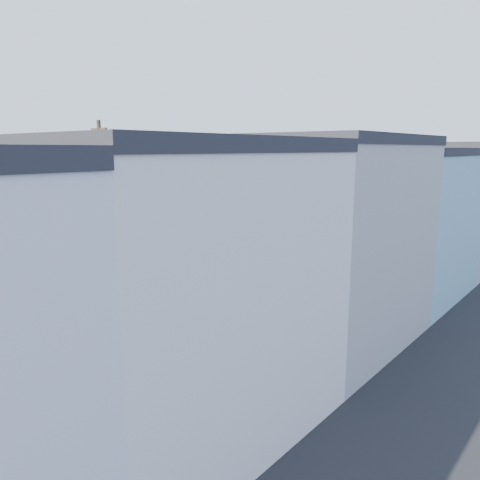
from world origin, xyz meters
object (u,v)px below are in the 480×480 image
object	(u,v)px
utility_pole_near	(103,199)
utility_pole_far	(310,179)
parked_left_c	(114,269)
tree_far_r	(442,202)
parked_right_b	(155,327)
tree_d	(260,187)
tree_c	(142,202)
lead_sedan	(281,263)
tree_b	(18,202)
parked_right_d	(413,231)
fedex_truck	(165,274)
parked_left_d	(226,243)
parked_right_a	(67,359)
parked_right_c	(356,253)
tree_e	(323,179)

from	to	relation	value
utility_pole_near	utility_pole_far	bearing A→B (deg)	90.00
parked_left_c	utility_pole_far	bearing A→B (deg)	98.58
tree_far_r	parked_right_b	distance (m)	33.22
tree_d	tree_far_r	distance (m)	17.07
tree_c	lead_sedan	distance (m)	10.72
utility_pole_near	lead_sedan	xyz separation A→B (m)	(8.96, 7.62, -4.40)
tree_far_r	utility_pole_far	bearing A→B (deg)	-172.41
tree_b	parked_right_d	size ratio (longest dim) A/B	1.69
fedex_truck	parked_left_d	size ratio (longest dim) A/B	1.28
tree_b	utility_pole_far	bearing A→B (deg)	90.00
tree_far_r	parked_right_d	distance (m)	3.69
utility_pole_far	tree_c	bearing A→B (deg)	-90.00
parked_right_b	parked_right_d	size ratio (longest dim) A/B	1.02
tree_c	utility_pole_far	world-z (taller)	utility_pole_far
tree_far_r	utility_pole_near	bearing A→B (deg)	-115.42
parked_left_c	parked_right_b	distance (m)	10.93
tree_c	parked_right_a	xyz separation A→B (m)	(11.20, -12.65, -3.93)
tree_b	parked_left_d	distance (m)	16.91
parked_right_a	parked_right_b	size ratio (longest dim) A/B	1.00
lead_sedan	parked_right_d	xyz separation A→B (m)	(2.24, 18.81, -0.06)
tree_c	tree_far_r	size ratio (longest dim) A/B	1.40
parked_left_d	parked_right_d	distance (m)	18.61
tree_d	parked_left_d	world-z (taller)	tree_d
tree_d	parked_right_b	distance (m)	25.28
fedex_truck	parked_right_a	size ratio (longest dim) A/B	1.32
tree_d	utility_pole_near	bearing A→B (deg)	-89.99
tree_c	utility_pole_far	distance (m)	22.82
tree_far_r	lead_sedan	bearing A→B (deg)	-101.89
parked_left_c	parked_left_d	distance (m)	11.04
parked_right_b	parked_right_c	xyz separation A→B (m)	(0.00, 19.64, -0.07)
tree_d	utility_pole_near	distance (m)	17.00
utility_pole_near	fedex_truck	distance (m)	8.45
tree_b	tree_e	bearing A→B (deg)	90.00
parked_left_d	tree_far_r	bearing A→B (deg)	56.74
lead_sedan	fedex_truck	bearing A→B (deg)	-107.28
utility_pole_far	parked_left_d	bearing A→B (deg)	-84.80
tree_far_r	parked_left_c	xyz separation A→B (m)	(-11.79, -28.19, -2.77)
parked_left_d	parked_right_d	xyz separation A→B (m)	(9.80, 15.82, -0.04)
tree_d	parked_left_c	xyz separation A→B (m)	(1.40, -17.44, -4.08)
tree_d	tree_far_r	bearing A→B (deg)	39.18
parked_left_c	parked_right_b	world-z (taller)	parked_left_c
parked_right_c	tree_far_r	bearing A→B (deg)	79.04
parked_right_c	parked_right_d	world-z (taller)	parked_right_d
tree_b	parked_right_c	distance (m)	23.36
tree_c	tree_d	distance (m)	13.82
utility_pole_near	parked_right_d	size ratio (longest dim) A/B	2.17
tree_d	utility_pole_near	xyz separation A→B (m)	(0.00, -17.00, 0.33)
parked_right_d	utility_pole_far	bearing A→B (deg)	-176.75
parked_left_c	parked_right_d	bearing A→B (deg)	75.51
lead_sedan	parked_right_b	xyz separation A→B (m)	(2.24, -12.91, -0.05)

